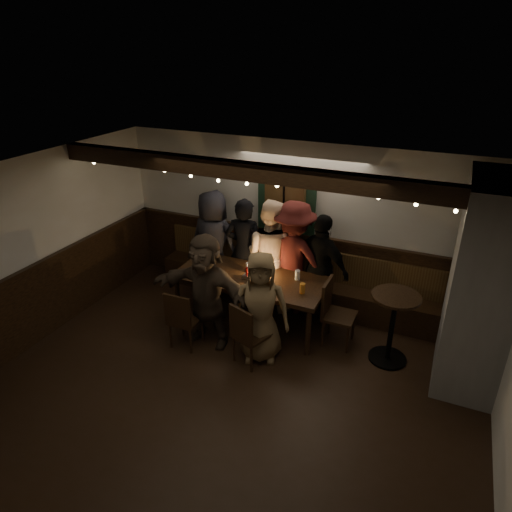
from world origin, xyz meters
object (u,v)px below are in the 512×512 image
at_px(person_c, 270,254).
at_px(person_g, 261,308).
at_px(dining_table, 250,281).
at_px(high_top, 393,320).
at_px(chair_near_left, 182,317).
at_px(person_b, 244,251).
at_px(person_a, 214,242).
at_px(chair_near_right, 247,332).
at_px(person_f, 206,291).
at_px(person_d, 294,258).
at_px(person_e, 321,267).
at_px(chair_end, 333,309).

distance_m(person_c, person_g, 1.40).
xyz_separation_m(dining_table, high_top, (2.07, -0.04, -0.10)).
xyz_separation_m(chair_near_left, person_b, (0.21, 1.58, 0.38)).
bearing_deg(dining_table, person_g, -56.17).
relative_size(chair_near_left, person_a, 0.50).
bearing_deg(high_top, person_a, 166.06).
xyz_separation_m(chair_near_right, person_f, (-0.73, 0.25, 0.32)).
height_order(chair_near_left, chair_near_right, chair_near_right).
height_order(high_top, person_d, person_d).
bearing_deg(chair_near_right, person_e, 71.24).
xyz_separation_m(chair_end, person_e, (-0.37, 0.60, 0.29)).
relative_size(person_c, person_e, 1.07).
relative_size(person_a, person_f, 1.07).
xyz_separation_m(person_d, person_f, (-0.81, -1.30, -0.08)).
height_order(chair_near_right, high_top, high_top).
height_order(person_b, person_d, person_d).
distance_m(chair_near_left, person_g, 1.13).
bearing_deg(person_d, dining_table, 58.15).
height_order(chair_end, person_d, person_d).
bearing_deg(person_a, person_g, 140.40).
height_order(chair_end, high_top, high_top).
bearing_deg(dining_table, person_c, 85.15).
relative_size(chair_near_right, person_e, 0.54).
distance_m(dining_table, chair_near_right, 1.00).
xyz_separation_m(dining_table, chair_end, (1.26, 0.04, -0.19)).
distance_m(high_top, person_g, 1.74).
distance_m(person_a, person_f, 1.52).
distance_m(person_c, person_f, 1.37).
bearing_deg(chair_end, person_g, -137.45).
bearing_deg(person_g, chair_near_left, 173.05).
bearing_deg(person_f, person_a, 117.25).
bearing_deg(dining_table, person_e, 35.84).
bearing_deg(person_e, high_top, 172.50).
distance_m(person_d, person_f, 1.53).
relative_size(person_b, person_f, 1.06).
bearing_deg(high_top, person_e, 150.08).
bearing_deg(chair_end, person_d, 143.70).
height_order(chair_near_left, chair_end, chair_end).
xyz_separation_m(person_c, person_d, (0.39, -0.00, 0.01)).
bearing_deg(person_f, person_c, 74.66).
bearing_deg(chair_near_right, dining_table, 111.56).
distance_m(dining_table, person_b, 0.77).
distance_m(chair_near_left, person_a, 1.74).
distance_m(chair_near_left, chair_end, 2.10).
xyz_separation_m(chair_near_left, person_a, (-0.39, 1.65, 0.39)).
height_order(person_d, person_e, person_d).
relative_size(person_b, person_g, 1.12).
bearing_deg(person_g, person_e, 52.10).
bearing_deg(person_d, chair_near_right, 89.87).
xyz_separation_m(chair_end, person_g, (-0.80, -0.73, 0.24)).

